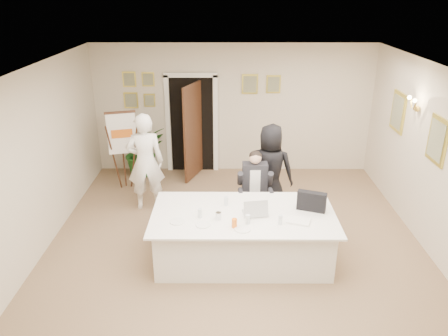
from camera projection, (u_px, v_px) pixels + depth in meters
name	position (u px, v px, depth m)	size (l,w,h in m)	color
floor	(236.00, 255.00, 6.76)	(7.00, 7.00, 0.00)	brown
ceiling	(238.00, 74.00, 5.69)	(6.00, 7.00, 0.02)	white
wall_back	(233.00, 109.00, 9.46)	(6.00, 0.10, 2.80)	beige
wall_left	(27.00, 172.00, 6.24)	(0.10, 7.00, 2.80)	beige
wall_right	(447.00, 173.00, 6.21)	(0.10, 7.00, 2.80)	beige
doorway	(192.00, 127.00, 9.44)	(1.14, 0.86, 2.20)	black
pictures_back_wall	(196.00, 89.00, 9.27)	(3.40, 0.06, 0.80)	gold
pictures_right_wall	(415.00, 125.00, 7.19)	(0.06, 2.20, 0.80)	gold
wall_sconce	(414.00, 104.00, 7.06)	(0.20, 0.30, 0.24)	gold
conference_table	(243.00, 236.00, 6.55)	(2.69, 1.44, 0.78)	silver
seated_man	(255.00, 188.00, 7.44)	(0.58, 0.62, 1.35)	black
flip_chart	(124.00, 154.00, 8.75)	(0.58, 0.43, 1.61)	#361E11
standing_man	(145.00, 162.00, 7.90)	(0.67, 0.44, 1.83)	white
standing_woman	(270.00, 170.00, 7.74)	(0.82, 0.53, 1.68)	black
potted_palm	(142.00, 151.00, 9.52)	(0.97, 0.84, 1.08)	#1E551C
laptop	(255.00, 205.00, 6.35)	(0.35, 0.37, 0.28)	#B7BABC
laptop_bag	(312.00, 201.00, 6.44)	(0.42, 0.12, 0.30)	black
paper_stack	(299.00, 221.00, 6.16)	(0.31, 0.22, 0.03)	white
plate_left	(177.00, 222.00, 6.16)	(0.22, 0.22, 0.01)	white
plate_mid	(203.00, 225.00, 6.08)	(0.21, 0.21, 0.01)	white
plate_near	(243.00, 229.00, 5.97)	(0.23, 0.23, 0.01)	white
glass_a	(200.00, 213.00, 6.26)	(0.06, 0.06, 0.14)	silver
glass_b	(248.00, 220.00, 6.09)	(0.07, 0.07, 0.14)	silver
glass_c	(280.00, 220.00, 6.08)	(0.06, 0.06, 0.14)	silver
glass_d	(226.00, 201.00, 6.62)	(0.06, 0.06, 0.14)	silver
oj_glass	(234.00, 223.00, 6.00)	(0.07, 0.07, 0.13)	orange
steel_jug	(218.00, 216.00, 6.22)	(0.08, 0.08, 0.11)	silver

